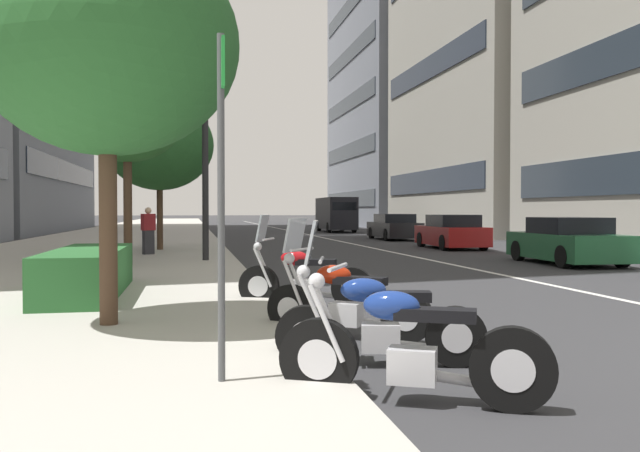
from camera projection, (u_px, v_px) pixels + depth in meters
sidewalk_right_plaza at (124, 240)px, 33.44m from camera, size 160.00×9.29×0.15m
lane_centre_stripe at (313, 236)px, 40.40m from camera, size 110.00×0.16×0.01m
motorcycle_far_end_row at (410, 352)px, 5.31m from camera, size 1.08×2.05×1.11m
motorcycle_mid_row at (376, 323)px, 6.62m from camera, size 0.74×2.08×1.46m
motorcycle_second_in_row at (343, 302)px, 8.09m from camera, size 1.38×1.81×1.47m
motorcycle_under_tarp at (302, 280)px, 10.60m from camera, size 1.00×2.07×1.49m
car_lead_in_lane at (567, 242)px, 19.24m from camera, size 4.27×2.08×1.35m
car_approaching_light at (451, 233)px, 26.97m from camera, size 4.26×1.92×1.38m
car_mid_block_traffic at (394, 227)px, 35.09m from camera, size 4.57×1.92×1.36m
delivery_van_ahead at (336, 214)px, 47.83m from camera, size 5.94×2.13×2.46m
parking_sign_by_curb at (221, 175)px, 5.43m from camera, size 0.32×0.06×2.85m
street_lamp_with_banners at (219, 88)px, 18.69m from camera, size 1.26×2.59×8.03m
clipped_hedge_bed at (88, 272)px, 11.11m from camera, size 4.12×1.10×0.75m
street_tree_near_plaza_corner at (107, 44)px, 8.10m from camera, size 3.24×3.24×4.84m
street_tree_by_lamp_post at (127, 114)px, 16.92m from camera, size 2.91×2.91×5.12m
street_tree_far_plaza at (159, 145)px, 23.63m from camera, size 3.84×3.84×5.39m
pedestrian_on_plaza at (148, 231)px, 21.16m from camera, size 0.41×0.47×1.51m
office_tower_far_left_down_avenue at (452, 63)px, 67.20m from camera, size 21.11×21.53×33.11m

